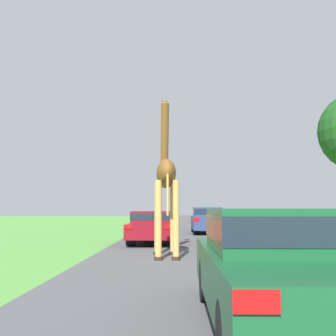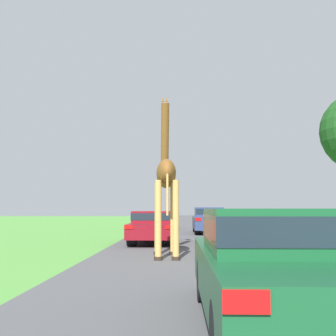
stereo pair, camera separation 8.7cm
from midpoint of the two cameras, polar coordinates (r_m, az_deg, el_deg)
road at (r=29.36m, az=2.94°, el=-8.26°), size 7.00×120.00×0.00m
giraffe_near_road at (r=12.53m, az=-0.48°, el=-1.32°), size 0.80×2.74×5.10m
car_lead_maroon at (r=5.34m, az=14.15°, el=-12.42°), size 1.71×4.76×1.41m
car_queue_right at (r=29.95m, az=-2.05°, el=-6.96°), size 1.97×4.44×1.19m
car_queue_left at (r=17.50m, az=-2.29°, el=-7.81°), size 1.80×4.67×1.30m
car_far_ahead at (r=24.44m, az=5.22°, el=-6.97°), size 1.73×4.54×1.48m
car_verge_right at (r=15.07m, az=15.48°, el=-8.02°), size 1.92×4.34×1.31m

